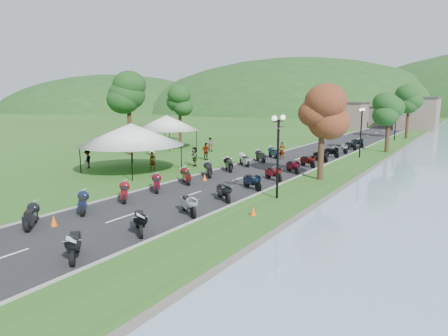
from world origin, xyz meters
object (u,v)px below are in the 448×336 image
Objects in this scene: pedestrian_b at (210,151)px; pedestrian_c at (88,168)px; vendor_tent_main at (132,147)px; pedestrian_a at (153,170)px.

pedestrian_b is 15.24m from pedestrian_c.
pedestrian_c is at bearing -164.64° from vendor_tent_main.
pedestrian_c is (-2.69, -15.00, 0.00)m from pedestrian_b.
pedestrian_a is at bearing 41.60° from vendor_tent_main.
pedestrian_c reaches higher than pedestrian_a.
vendor_tent_main is 3.71× the size of pedestrian_a.
pedestrian_a is 0.98× the size of pedestrian_c.
vendor_tent_main is at bearing 73.89° from pedestrian_c.
vendor_tent_main reaches higher than pedestrian_b.
pedestrian_c is at bearing 74.39° from pedestrian_b.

